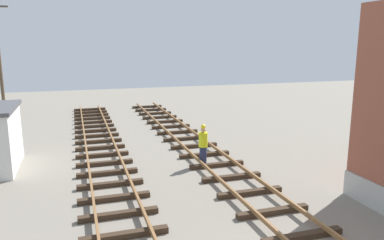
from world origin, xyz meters
The scene contains 1 object.
track_worker_foreground centered at (0.25, 9.46, 0.93)m, with size 0.40×0.40×1.87m.
Camera 1 is at (-5.07, -5.64, 5.36)m, focal length 34.68 mm.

